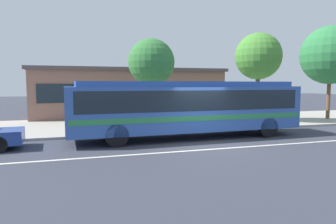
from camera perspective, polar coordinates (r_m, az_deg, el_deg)
The scene contains 11 objects.
ground_plane at distance 13.41m, azimuth 7.27°, elevation -6.18°, with size 120.00×120.00×0.00m, color #333742.
sidewalk_slab at distance 20.23m, azimuth -1.44°, elevation -2.11°, with size 60.00×8.00×0.12m, color #A29E94.
lane_stripe_center at distance 12.70m, azimuth 8.78°, elevation -6.83°, with size 56.00×0.16×0.01m, color silver.
transit_bus at distance 14.98m, azimuth 3.65°, elevation 1.27°, with size 11.44×2.81×2.77m.
pedestrian_waiting_near_sign at distance 17.51m, azimuth -14.71°, elevation -0.09°, with size 0.48×0.48×1.63m.
pedestrian_walking_along_curb at distance 17.58m, azimuth -5.76°, elevation 0.24°, with size 0.34×0.34×1.72m.
bus_stop_sign at distance 18.35m, azimuth 11.86°, elevation 2.54°, with size 0.08×0.44×2.66m.
street_tree_near_stop at distance 18.85m, azimuth -3.12°, elevation 9.18°, with size 2.84×2.84×5.28m.
street_tree_mid_block at distance 21.91m, azimuth 16.49°, elevation 9.87°, with size 3.14×3.14×5.97m.
street_tree_far_end at distance 25.31m, azimuth 28.02°, elevation 9.33°, with size 4.20×4.20×6.71m.
station_building at distance 26.17m, azimuth -7.64°, elevation 3.66°, with size 15.08×7.43×3.88m.
Camera 1 is at (-5.50, -11.94, 2.64)m, focal length 32.71 mm.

